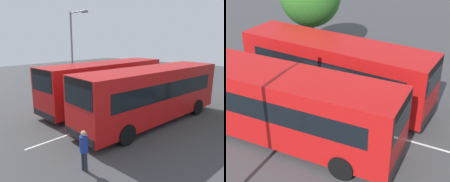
{
  "view_description": "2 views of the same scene",
  "coord_description": "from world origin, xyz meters",
  "views": [
    {
      "loc": [
        10.66,
        8.45,
        4.78
      ],
      "look_at": [
        0.97,
        -0.38,
        1.71
      ],
      "focal_mm": 34.81,
      "sensor_mm": 36.0,
      "label": 1
    },
    {
      "loc": [
        6.53,
        -12.7,
        9.14
      ],
      "look_at": [
        0.7,
        0.47,
        1.31
      ],
      "focal_mm": 54.8,
      "sensor_mm": 36.0,
      "label": 2
    }
  ],
  "objects": [
    {
      "name": "bus_far_left",
      "position": [
        -0.53,
        -2.35,
        1.78
      ],
      "size": [
        10.26,
        2.86,
        3.22
      ],
      "rotation": [
        0.0,
        0.0,
        -0.03
      ],
      "color": "red",
      "rests_on": "ground"
    },
    {
      "name": "ground_plane",
      "position": [
        0.0,
        0.0,
        0.0
      ],
      "size": [
        67.33,
        67.33,
        0.0
      ],
      "primitive_type": "plane",
      "color": "#424244"
    },
    {
      "name": "lane_stripe_outer_left",
      "position": [
        0.0,
        0.0,
        0.0
      ],
      "size": [
        13.53,
        0.9,
        0.01
      ],
      "primitive_type": "cube",
      "rotation": [
        0.0,
        0.0,
        -0.06
      ],
      "color": "silver",
      "rests_on": "ground"
    },
    {
      "name": "bus_center_left",
      "position": [
        -0.04,
        1.86,
        1.78
      ],
      "size": [
        10.41,
        3.65,
        3.22
      ],
      "rotation": [
        0.0,
        0.0,
        -0.12
      ],
      "color": "red",
      "rests_on": "ground"
    }
  ]
}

